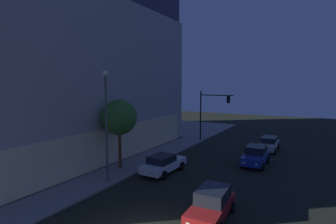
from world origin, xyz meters
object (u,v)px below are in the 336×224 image
car_red (212,204)px  car_silver (269,144)px  car_white (163,163)px  traffic_light_far_corner (210,108)px  modern_building (19,69)px  street_lamp_sidewalk (106,113)px  sidewalk_tree (119,118)px  car_blue (256,156)px

car_red → car_silver: (18.33, -0.26, -0.05)m
car_white → traffic_light_far_corner: bearing=3.7°
traffic_light_far_corner → car_silver: size_ratio=1.37×
car_silver → traffic_light_far_corner: bearing=82.8°
modern_building → car_white: bearing=-89.5°
modern_building → car_red: modern_building is taller
car_red → car_white: size_ratio=0.93×
street_lamp_sidewalk → car_silver: bearing=-28.2°
sidewalk_tree → car_blue: (7.27, -10.33, -3.79)m
traffic_light_far_corner → car_blue: traffic_light_far_corner is taller
sidewalk_tree → car_silver: 17.81m
modern_building → car_red: bearing=-101.7°
modern_building → car_silver: 30.31m
car_silver → modern_building: bearing=116.6°
modern_building → sidewalk_tree: modern_building is taller
car_red → car_silver: 18.33m
car_white → car_silver: 14.46m
sidewalk_tree → car_white: size_ratio=1.27×
street_lamp_sidewalk → car_white: 6.71m
car_red → car_silver: car_red is taller
modern_building → traffic_light_far_corner: bearing=-52.9°
car_red → car_blue: bearing=-0.4°
car_white → car_silver: car_white is taller
traffic_light_far_corner → car_blue: bearing=-135.7°
car_white → car_silver: (12.85, -6.62, -0.03)m
sidewalk_tree → car_white: (0.99, -3.89, -3.85)m
street_lamp_sidewalk → car_white: street_lamp_sidewalk is taller
street_lamp_sidewalk → car_red: 10.06m
modern_building → traffic_light_far_corner: 23.67m
sidewalk_tree → car_silver: bearing=-37.2°
car_blue → car_red: bearing=179.6°
traffic_light_far_corner → street_lamp_sidewalk: bearing=174.9°
modern_building → traffic_light_far_corner: size_ratio=4.50×
traffic_light_far_corner → street_lamp_sidewalk: 18.09m
sidewalk_tree → car_red: bearing=-113.6°
street_lamp_sidewalk → car_blue: 14.50m
sidewalk_tree → modern_building: bearing=86.9°
modern_building → car_white: modern_building is taller
modern_building → street_lamp_sidewalk: (-4.03, -16.87, -3.97)m
sidewalk_tree → car_white: bearing=-75.7°
street_lamp_sidewalk → sidewalk_tree: 3.57m
modern_building → sidewalk_tree: size_ratio=4.84×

